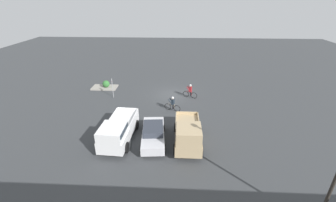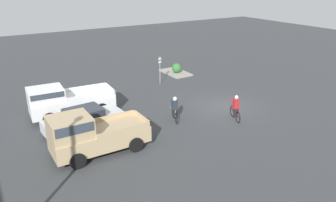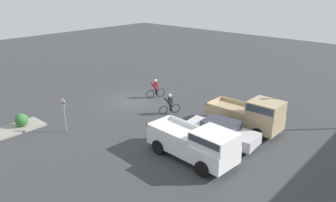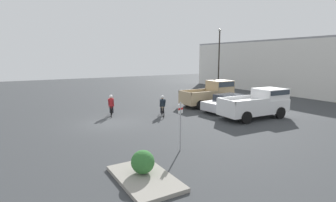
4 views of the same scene
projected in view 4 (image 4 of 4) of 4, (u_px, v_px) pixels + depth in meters
The scene contains 10 objects.
ground_plane at pixel (110, 123), 18.16m from camera, with size 80.00×80.00×0.00m, color #383A3D.
pickup_truck_0 at pixel (212, 93), 24.35m from camera, with size 2.22×5.03×2.31m.
sedan_0 at pixel (228, 103), 21.77m from camera, with size 2.26×4.83×1.45m.
pickup_truck_1 at pixel (258, 103), 19.46m from camera, with size 2.46×5.47×2.14m.
cyclist_0 at pixel (162, 105), 20.18m from camera, with size 1.67×0.71×1.62m.
cyclist_1 at pixel (111, 105), 20.13m from camera, with size 1.66×0.71×1.68m.
fire_lane_sign at pixel (180, 121), 12.54m from camera, with size 0.08×0.30×2.39m.
lamppost at pixel (219, 56), 32.68m from camera, with size 0.36×0.36×7.94m.
curb_island at pixel (145, 178), 9.67m from camera, with size 3.19×1.86×0.15m, color gray.
shrub at pixel (143, 162), 9.84m from camera, with size 0.89×0.89×0.89m.
Camera 4 is at (17.22, -5.59, 4.49)m, focal length 28.00 mm.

